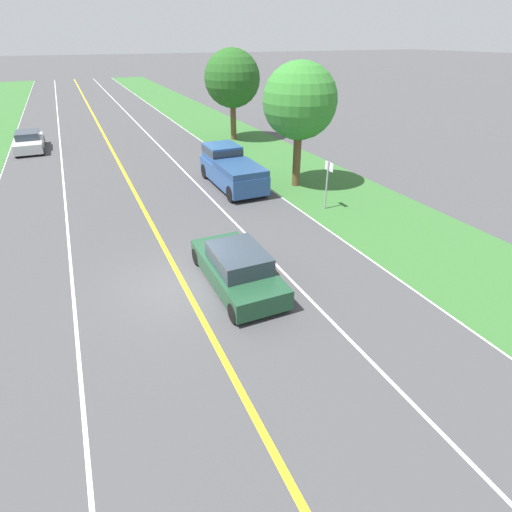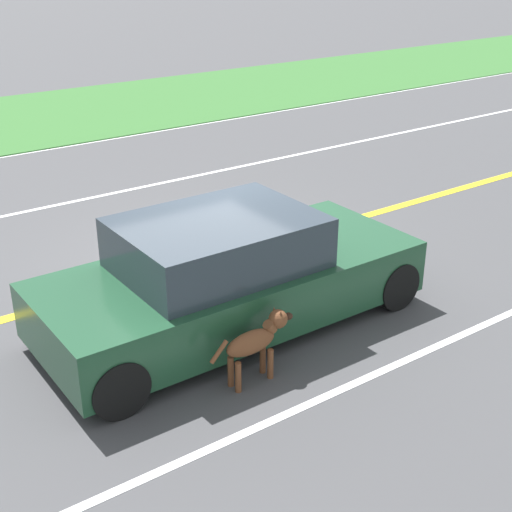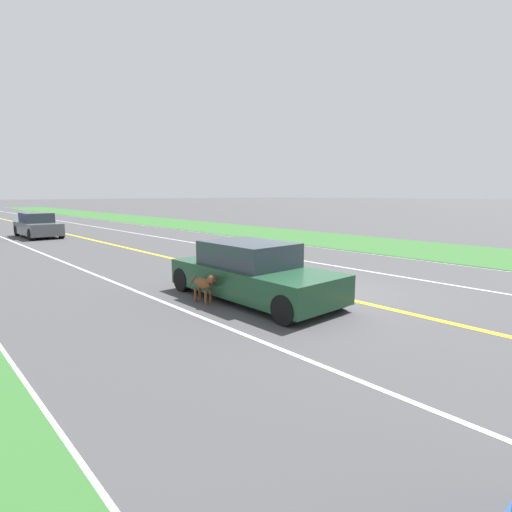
# 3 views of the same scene
# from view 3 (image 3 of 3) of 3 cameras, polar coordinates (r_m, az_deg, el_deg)

# --- Properties ---
(ground_plane) EXTENTS (400.00, 400.00, 0.00)m
(ground_plane) POSITION_cam_3_polar(r_m,az_deg,el_deg) (10.63, 8.98, -5.20)
(ground_plane) COLOR #424244
(centre_divider_line) EXTENTS (0.18, 160.00, 0.01)m
(centre_divider_line) POSITION_cam_3_polar(r_m,az_deg,el_deg) (10.63, 8.98, -5.18)
(centre_divider_line) COLOR yellow
(centre_divider_line) RESTS_ON ground
(lane_edge_line_right) EXTENTS (0.14, 160.00, 0.01)m
(lane_edge_line_right) POSITION_cam_3_polar(r_m,az_deg,el_deg) (7.04, -31.34, -13.83)
(lane_edge_line_right) COLOR white
(lane_edge_line_right) RESTS_ON ground
(lane_edge_line_left) EXTENTS (0.14, 160.00, 0.01)m
(lane_edge_line_left) POSITION_cam_3_polar(r_m,az_deg,el_deg) (16.57, 24.46, -0.82)
(lane_edge_line_left) COLOR white
(lane_edge_line_left) RESTS_ON ground
(lane_dash_same_dir) EXTENTS (0.10, 160.00, 0.01)m
(lane_dash_same_dir) POSITION_cam_3_polar(r_m,az_deg,el_deg) (8.31, -6.66, -9.15)
(lane_dash_same_dir) COLOR white
(lane_dash_same_dir) RESTS_ON ground
(lane_dash_oncoming) EXTENTS (0.10, 160.00, 0.01)m
(lane_dash_oncoming) POSITION_cam_3_polar(r_m,az_deg,el_deg) (13.47, 18.43, -2.54)
(lane_dash_oncoming) COLOR white
(lane_dash_oncoming) RESTS_ON ground
(grass_verge_left) EXTENTS (6.00, 160.00, 0.03)m
(grass_verge_left) POSITION_cam_3_polar(r_m,az_deg,el_deg) (19.33, 28.05, 0.25)
(grass_verge_left) COLOR #33662D
(grass_verge_left) RESTS_ON ground
(ego_car) EXTENTS (1.91, 4.58, 1.40)m
(ego_car) POSITION_cam_3_polar(r_m,az_deg,el_deg) (9.78, -0.55, -2.44)
(ego_car) COLOR #1E472D
(ego_car) RESTS_ON ground
(dog) EXTENTS (0.22, 1.05, 0.75)m
(dog) POSITION_cam_3_polar(r_m,az_deg,el_deg) (9.44, -7.35, -4.00)
(dog) COLOR brown
(dog) RESTS_ON ground
(car_trailing_near) EXTENTS (1.80, 4.23, 1.44)m
(car_trailing_near) POSITION_cam_3_polar(r_m,az_deg,el_deg) (27.19, -28.73, 3.79)
(car_trailing_near) COLOR #51565B
(car_trailing_near) RESTS_ON ground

